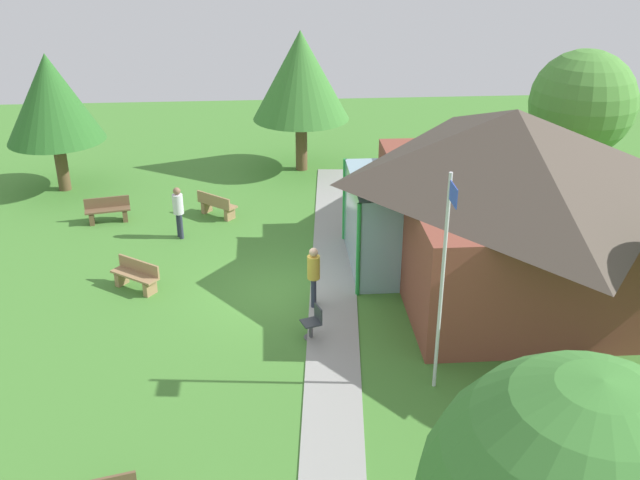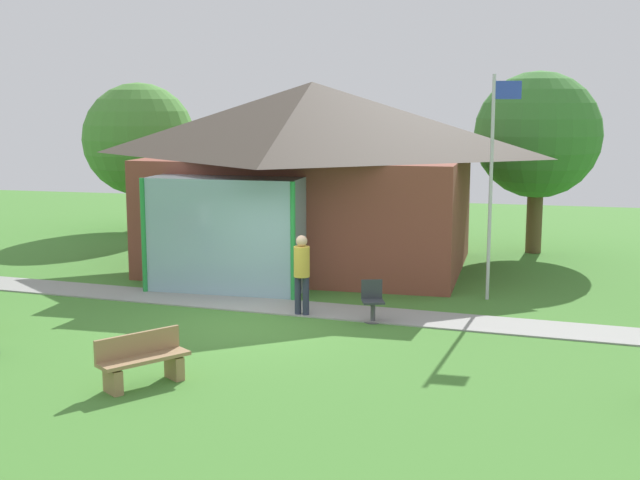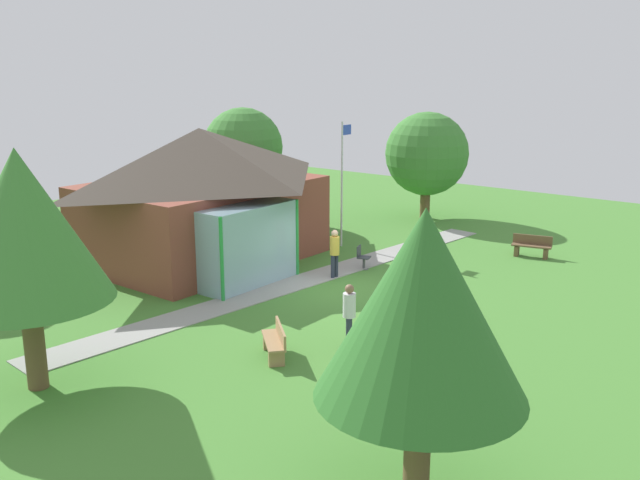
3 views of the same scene
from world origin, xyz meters
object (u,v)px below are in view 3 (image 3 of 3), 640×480
(flagpole, at_px, (342,178))
(tree_lawn_corner, at_px, (423,306))
(pavilion, at_px, (203,193))
(visitor_strolling_lawn, at_px, (349,311))
(visitor_on_path, at_px, (335,250))
(bench_lawn_far_right, at_px, (532,247))
(patio_chair_lawn_spare, at_px, (362,258))
(tree_behind_pavilion_right, at_px, (243,148))
(bench_front_center, at_px, (441,306))
(tree_west_hedge, at_px, (22,227))
(bench_mid_left, at_px, (275,342))
(tree_east_hedge, at_px, (427,154))
(bench_front_left, at_px, (403,378))

(flagpole, height_order, tree_lawn_corner, tree_lawn_corner)
(pavilion, distance_m, visitor_strolling_lawn, 10.13)
(pavilion, height_order, visitor_on_path, pavilion)
(visitor_on_path, bearing_deg, tree_lawn_corner, -131.97)
(visitor_on_path, bearing_deg, bench_lawn_far_right, -26.96)
(bench_lawn_far_right, xyz_separation_m, visitor_strolling_lawn, (-11.77, 0.31, 0.62))
(patio_chair_lawn_spare, xyz_separation_m, tree_behind_pavilion_right, (3.28, 9.15, 3.10))
(bench_front_center, relative_size, tree_west_hedge, 0.26)
(bench_front_center, xyz_separation_m, patio_chair_lawn_spare, (2.89, 4.81, 0.01))
(bench_mid_left, xyz_separation_m, visitor_on_path, (6.44, 2.96, 0.62))
(bench_lawn_far_right, xyz_separation_m, tree_east_hedge, (3.69, 6.88, 2.75))
(patio_chair_lawn_spare, height_order, tree_behind_pavilion_right, tree_behind_pavilion_right)
(bench_mid_left, distance_m, patio_chair_lawn_spare, 8.48)
(tree_east_hedge, bearing_deg, visitor_strolling_lawn, -156.96)
(bench_front_center, distance_m, patio_chair_lawn_spare, 5.61)
(tree_west_hedge, bearing_deg, tree_behind_pavilion_right, 28.88)
(patio_chair_lawn_spare, distance_m, visitor_strolling_lawn, 7.45)
(bench_front_left, xyz_separation_m, patio_chair_lawn_spare, (7.79, 6.53, 0.01))
(bench_front_left, relative_size, patio_chair_lawn_spare, 1.81)
(bench_front_center, bearing_deg, pavilion, -144.57)
(visitor_on_path, height_order, visitor_strolling_lawn, same)
(patio_chair_lawn_spare, relative_size, visitor_on_path, 0.49)
(bench_front_left, height_order, tree_west_hedge, tree_west_hedge)
(bench_lawn_far_right, bearing_deg, bench_mid_left, 70.11)
(bench_front_left, bearing_deg, patio_chair_lawn_spare, 118.38)
(bench_front_left, xyz_separation_m, bench_front_center, (4.91, 1.72, 0.00))
(pavilion, height_order, patio_chair_lawn_spare, pavilion)
(bench_front_center, distance_m, tree_east_hedge, 14.43)
(patio_chair_lawn_spare, distance_m, tree_lawn_corner, 14.45)
(patio_chair_lawn_spare, bearing_deg, tree_west_hedge, -20.21)
(patio_chair_lawn_spare, bearing_deg, visitor_on_path, -22.80)
(visitor_on_path, xyz_separation_m, visitor_strolling_lawn, (-4.75, -4.05, 0.00))
(tree_behind_pavilion_right, bearing_deg, tree_west_hedge, -151.12)
(bench_lawn_far_right, distance_m, bench_front_center, 8.38)
(flagpole, distance_m, tree_east_hedge, 6.91)
(patio_chair_lawn_spare, bearing_deg, tree_east_hedge, 177.36)
(bench_front_center, bearing_deg, bench_lawn_far_right, 130.04)
(bench_mid_left, bearing_deg, tree_west_hedge, 96.41)
(patio_chair_lawn_spare, xyz_separation_m, tree_lawn_corner, (-11.04, -8.78, 3.10))
(bench_front_left, xyz_separation_m, bench_mid_left, (-0.20, 3.68, 0.00))
(bench_front_center, distance_m, tree_behind_pavilion_right, 15.58)
(bench_lawn_far_right, distance_m, visitor_on_path, 8.29)
(tree_west_hedge, height_order, tree_east_hedge, tree_west_hedge)
(pavilion, xyz_separation_m, tree_behind_pavilion_right, (6.03, 3.74, 0.89))
(bench_front_center, bearing_deg, bench_front_left, -34.51)
(visitor_on_path, distance_m, tree_behind_pavilion_right, 10.54)
(bench_lawn_far_right, height_order, tree_west_hedge, tree_west_hedge)
(bench_front_left, distance_m, tree_west_hedge, 9.11)
(pavilion, height_order, bench_front_left, pavilion)
(bench_front_center, relative_size, visitor_strolling_lawn, 0.85)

